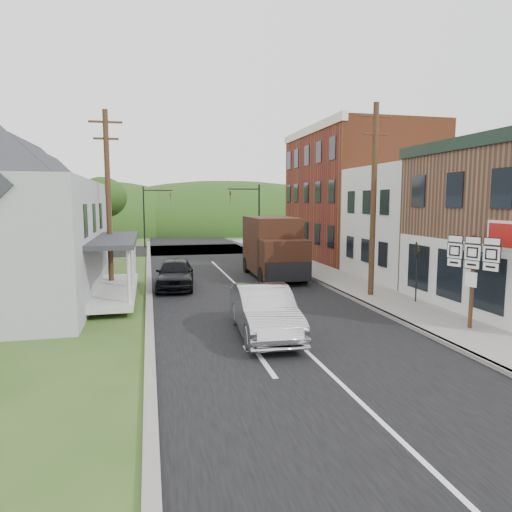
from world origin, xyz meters
TOP-DOWN VIEW (x-y plane):
  - ground at (0.00, 0.00)m, footprint 120.00×120.00m
  - road at (0.00, 10.00)m, footprint 9.00×90.00m
  - cross_road at (0.00, 27.00)m, footprint 60.00×9.00m
  - sidewalk_right at (5.90, 8.00)m, footprint 2.80×55.00m
  - curb_right at (4.55, 8.00)m, footprint 0.20×55.00m
  - curb_left at (-4.65, 8.00)m, footprint 0.30×55.00m
  - storefront_white at (11.30, 7.50)m, footprint 8.00×7.00m
  - storefront_red at (11.30, 17.00)m, footprint 8.00×12.00m
  - house_blue at (-11.00, 17.00)m, footprint 7.14×8.16m
  - house_cream at (-11.50, 26.00)m, footprint 7.14×8.16m
  - utility_pole_right at (5.60, 3.50)m, footprint 1.60×0.26m
  - utility_pole_left at (-6.50, 8.00)m, footprint 1.60×0.26m
  - traffic_signal_right at (4.30, 23.50)m, footprint 2.87×0.20m
  - traffic_signal_left at (-4.30, 30.50)m, footprint 2.87×0.20m
  - tree_left_d at (-9.00, 32.00)m, footprint 4.80×4.80m
  - forested_ridge at (0.00, 55.00)m, footprint 90.00×30.00m
  - silver_sedan at (-0.84, -1.31)m, footprint 2.04×5.17m
  - dark_sedan at (-3.30, 7.92)m, footprint 2.33×4.81m
  - delivery_van at (2.60, 10.01)m, footprint 2.79×6.49m
  - route_sign_cluster at (6.22, -2.57)m, footprint 0.74×1.77m
  - warning_sign at (6.77, 1.64)m, footprint 0.20×0.72m

SIDE VIEW (x-z plane):
  - ground at x=0.00m, z-range 0.00..0.00m
  - road at x=0.00m, z-range -0.01..0.01m
  - cross_road at x=0.00m, z-range -0.01..0.01m
  - forested_ridge at x=0.00m, z-range -8.00..8.00m
  - curb_left at x=-4.65m, z-range 0.00..0.12m
  - sidewalk_right at x=5.90m, z-range 0.00..0.15m
  - curb_right at x=4.55m, z-range 0.00..0.15m
  - dark_sedan at x=-3.30m, z-range 0.00..1.58m
  - silver_sedan at x=-0.84m, z-range 0.00..1.67m
  - delivery_van at x=2.60m, z-range 0.02..3.62m
  - warning_sign at x=6.77m, z-range 0.52..3.21m
  - route_sign_cluster at x=6.22m, z-range 0.63..3.91m
  - storefront_white at x=11.30m, z-range 0.00..6.50m
  - house_blue at x=-11.00m, z-range 0.05..7.33m
  - house_cream at x=-11.50m, z-range 0.05..7.33m
  - traffic_signal_right at x=4.30m, z-range 0.76..6.76m
  - traffic_signal_left at x=-4.30m, z-range 0.76..6.76m
  - utility_pole_right at x=5.60m, z-range 0.16..9.16m
  - utility_pole_left at x=-6.50m, z-range 0.16..9.16m
  - tree_left_d at x=-9.00m, z-range 1.41..8.35m
  - storefront_red at x=11.30m, z-range 0.00..10.00m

